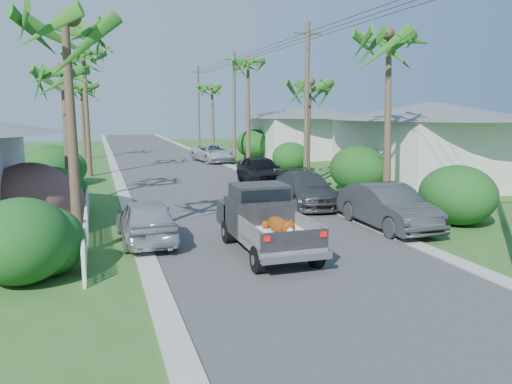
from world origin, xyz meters
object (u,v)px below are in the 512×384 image
object	(u,v)px
palm_l_c	(83,53)
palm_l_d	(81,85)
parked_car_rd	(213,153)
palm_l_a	(65,18)
utility_pole_d	(199,107)
parked_car_rm	(306,189)
pickup_truck	(262,218)
utility_pole_c	(234,106)
utility_pole_b	(307,105)
palm_l_b	(63,70)
house_right_near	(430,147)
palm_r_a	(392,35)
house_right_far	(306,134)
parked_car_rf	(261,170)
parked_car_rn	(387,207)
palm_r_c	(248,61)
palm_r_b	(309,82)
parked_car_ln	(146,220)
palm_r_d	(212,86)

from	to	relation	value
palm_l_c	palm_l_d	world-z (taller)	palm_l_c
parked_car_rd	palm_l_a	world-z (taller)	palm_l_a
parked_car_rd	utility_pole_d	size ratio (longest dim) A/B	0.59
parked_car_rm	utility_pole_d	size ratio (longest dim) A/B	0.57
palm_l_c	pickup_truck	bearing A→B (deg)	-75.02
pickup_truck	utility_pole_c	bearing A→B (deg)	76.47
utility_pole_b	utility_pole_d	world-z (taller)	same
palm_l_a	palm_l_c	xyz separation A→B (m)	(0.20, 19.00, 0.98)
palm_l_b	utility_pole_d	xyz separation A→B (m)	(12.40, 31.00, -1.55)
palm_l_b	house_right_near	world-z (taller)	palm_l_b
palm_r_a	house_right_far	bearing A→B (deg)	74.40
palm_l_c	utility_pole_b	size ratio (longest dim) A/B	1.02
parked_car_rf	palm_l_c	distance (m)	13.83
palm_l_a	palm_r_a	bearing A→B (deg)	13.50
parked_car_rf	parked_car_rm	bearing A→B (deg)	-89.32
parked_car_rf	house_right_far	bearing A→B (deg)	58.60
parked_car_rn	palm_r_c	size ratio (longest dim) A/B	0.53
palm_l_d	palm_r_a	distance (m)	30.80
pickup_truck	palm_r_c	distance (m)	25.94
palm_l_d	parked_car_rn	bearing A→B (deg)	-70.00
palm_l_b	utility_pole_b	bearing A→B (deg)	4.61
palm_r_a	palm_r_b	world-z (taller)	palm_r_a
parked_car_rn	palm_l_b	distance (m)	15.39
palm_r_a	house_right_near	distance (m)	10.39
palm_r_b	house_right_near	size ratio (longest dim) A/B	0.80
parked_car_rn	house_right_near	size ratio (longest dim) A/B	0.55
parked_car_ln	palm_l_d	world-z (taller)	palm_l_d
house_right_near	utility_pole_c	xyz separation A→B (m)	(-7.40, 16.00, 2.38)
pickup_truck	palm_l_c	bearing A→B (deg)	104.98
palm_l_c	palm_r_d	size ratio (longest dim) A/B	1.15
parked_car_rn	palm_l_d	world-z (taller)	palm_l_d
pickup_truck	palm_r_b	distance (m)	15.68
house_right_near	house_right_far	world-z (taller)	house_right_near
house_right_near	house_right_far	distance (m)	18.00
parked_car_rm	palm_r_a	xyz separation A→B (m)	(2.70, -2.34, 6.67)
palm_r_b	utility_pole_c	distance (m)	13.11
house_right_near	utility_pole_d	size ratio (longest dim) A/B	1.00
palm_r_c	house_right_near	bearing A→B (deg)	-64.09
palm_l_d	house_right_near	bearing A→B (deg)	-48.45
parked_car_rn	house_right_near	world-z (taller)	house_right_near
parked_car_rd	house_right_far	size ratio (longest dim) A/B	0.59
utility_pole_c	parked_car_rf	bearing A→B (deg)	-98.75
parked_car_rn	palm_r_c	distance (m)	23.93
palm_l_d	parked_car_rm	bearing A→B (deg)	-68.52
palm_l_a	utility_pole_d	bearing A→B (deg)	73.56
parked_car_rm	parked_car_rf	size ratio (longest dim) A/B	1.05
house_right_far	parked_car_ln	bearing A→B (deg)	-123.35
palm_l_d	palm_r_d	size ratio (longest dim) A/B	0.96
parked_car_rd	utility_pole_d	xyz separation A→B (m)	(1.81, 14.93, 3.86)
utility_pole_b	utility_pole_d	xyz separation A→B (m)	(0.00, 30.00, 0.00)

